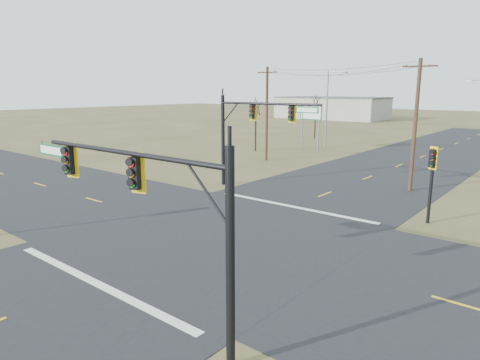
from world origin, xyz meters
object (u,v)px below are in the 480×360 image
(pedestal_signal_ne, at_px, (432,168))
(utility_pole_near, at_px, (415,124))
(bare_tree_b, at_px, (316,101))
(mast_arm_far, at_px, (251,123))
(mast_arm_near, at_px, (137,188))
(streetlight_c, at_px, (328,105))
(highway_sign, at_px, (311,118))
(bare_tree_a, at_px, (256,106))
(utility_pole_far, at_px, (267,113))

(pedestal_signal_ne, height_order, utility_pole_near, utility_pole_near)
(utility_pole_near, distance_m, bare_tree_b, 36.62)
(mast_arm_far, bearing_deg, mast_arm_near, -74.09)
(mast_arm_far, bearing_deg, streetlight_c, 93.86)
(mast_arm_far, height_order, utility_pole_near, utility_pole_near)
(mast_arm_near, relative_size, streetlight_c, 1.01)
(utility_pole_near, height_order, highway_sign, utility_pole_near)
(pedestal_signal_ne, xyz_separation_m, bare_tree_a, (-26.32, 17.87, 2.33))
(pedestal_signal_ne, xyz_separation_m, bare_tree_b, (-27.59, 35.37, 2.64))
(mast_arm_far, bearing_deg, utility_pole_near, 25.55)
(bare_tree_b, bearing_deg, utility_pole_near, -48.90)
(mast_arm_near, bearing_deg, highway_sign, 95.93)
(utility_pole_far, bearing_deg, highway_sign, 88.77)
(pedestal_signal_ne, relative_size, utility_pole_far, 0.45)
(bare_tree_a, height_order, bare_tree_b, bare_tree_b)
(utility_pole_near, relative_size, bare_tree_b, 1.34)
(mast_arm_far, bearing_deg, pedestal_signal_ne, -12.70)
(utility_pole_far, distance_m, bare_tree_b, 23.67)
(highway_sign, distance_m, streetlight_c, 4.25)
(bare_tree_a, distance_m, bare_tree_b, 17.55)
(mast_arm_far, distance_m, utility_pole_near, 12.42)
(streetlight_c, xyz_separation_m, bare_tree_a, (-5.96, -8.02, -0.05))
(bare_tree_b, bearing_deg, utility_pole_far, -73.51)
(mast_arm_near, height_order, bare_tree_b, bare_tree_b)
(utility_pole_far, xyz_separation_m, highway_sign, (0.20, 9.23, -1.02))
(mast_arm_near, distance_m, pedestal_signal_ne, 18.08)
(streetlight_c, relative_size, bare_tree_a, 1.42)
(highway_sign, bearing_deg, mast_arm_near, -64.25)
(mast_arm_far, xyz_separation_m, bare_tree_b, (-14.12, 35.03, 0.70))
(mast_arm_near, bearing_deg, mast_arm_far, 100.54)
(utility_pole_near, height_order, bare_tree_a, utility_pole_near)
(pedestal_signal_ne, relative_size, utility_pole_near, 0.46)
(streetlight_c, bearing_deg, mast_arm_far, -50.21)
(mast_arm_far, distance_m, bare_tree_a, 21.74)
(utility_pole_near, height_order, utility_pole_far, utility_pole_far)
(highway_sign, relative_size, bare_tree_b, 0.80)
(utility_pole_near, xyz_separation_m, streetlight_c, (-16.84, 18.11, 0.51))
(utility_pole_near, distance_m, streetlight_c, 24.73)
(bare_tree_b, bearing_deg, mast_arm_far, -68.04)
(utility_pole_near, distance_m, bare_tree_a, 24.94)
(pedestal_signal_ne, bearing_deg, mast_arm_near, -79.02)
(pedestal_signal_ne, relative_size, highway_sign, 0.77)
(pedestal_signal_ne, bearing_deg, utility_pole_far, 173.54)
(bare_tree_a, bearing_deg, highway_sign, 35.62)
(utility_pole_far, xyz_separation_m, bare_tree_b, (-6.72, 22.69, 0.72))
(mast_arm_far, height_order, streetlight_c, streetlight_c)
(mast_arm_near, height_order, highway_sign, mast_arm_near)
(highway_sign, height_order, bare_tree_a, bare_tree_a)
(utility_pole_near, bearing_deg, bare_tree_b, 131.10)
(mast_arm_near, xyz_separation_m, utility_pole_near, (0.79, 25.29, 0.54))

